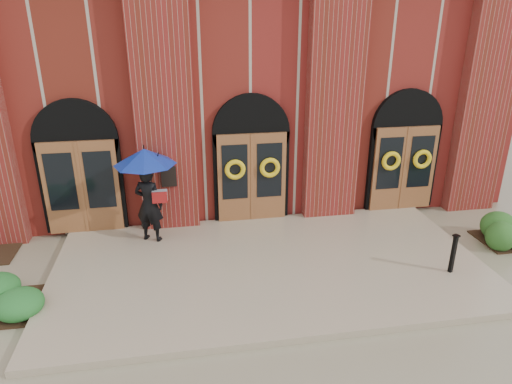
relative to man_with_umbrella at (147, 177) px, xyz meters
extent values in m
plane|color=gray|center=(2.77, -1.90, -1.86)|extent=(90.00, 90.00, 0.00)
cube|color=gray|center=(2.77, -1.75, -1.79)|extent=(10.00, 5.30, 0.15)
cube|color=maroon|center=(2.77, 7.00, 1.64)|extent=(16.00, 12.00, 7.00)
cube|color=black|center=(0.52, 0.57, -0.21)|extent=(0.40, 0.05, 0.55)
cube|color=maroon|center=(0.52, 0.83, 1.64)|extent=(1.50, 0.45, 7.00)
cube|color=maroon|center=(5.02, 0.83, 1.64)|extent=(1.50, 0.45, 7.00)
cube|color=maroon|center=(9.52, 0.83, 1.64)|extent=(1.50, 0.45, 7.00)
cube|color=brown|center=(-1.73, 0.81, -0.46)|extent=(1.90, 0.10, 2.50)
cylinder|color=black|center=(-1.73, 0.95, 0.79)|extent=(2.10, 0.22, 2.10)
cube|color=brown|center=(2.77, 0.81, -0.46)|extent=(1.90, 0.10, 2.50)
cylinder|color=black|center=(2.77, 0.95, 0.79)|extent=(2.10, 0.22, 2.10)
cube|color=brown|center=(7.27, 0.81, -0.46)|extent=(1.90, 0.10, 2.50)
cylinder|color=black|center=(7.27, 0.95, 0.79)|extent=(2.10, 0.22, 2.10)
torus|color=yellow|center=(2.29, 0.69, -0.16)|extent=(0.57, 0.13, 0.57)
torus|color=yellow|center=(3.25, 0.69, -0.16)|extent=(0.57, 0.13, 0.57)
torus|color=yellow|center=(6.79, 0.69, -0.16)|extent=(0.57, 0.13, 0.57)
torus|color=yellow|center=(7.75, 0.69, -0.16)|extent=(0.57, 0.13, 0.57)
imported|color=black|center=(0.00, 0.00, -0.72)|extent=(0.85, 0.72, 1.99)
cone|color=navy|center=(0.00, 0.00, 0.54)|extent=(2.02, 2.02, 0.40)
cylinder|color=black|center=(0.05, -0.05, 0.01)|extent=(0.02, 0.02, 0.66)
cube|color=#A7A9AC|center=(0.29, -0.16, -0.45)|extent=(0.41, 0.32, 0.29)
cube|color=maroon|center=(0.29, -0.26, -0.45)|extent=(0.35, 0.17, 0.29)
cube|color=black|center=(6.76, -2.79, -1.26)|extent=(0.10, 0.10, 0.90)
cube|color=black|center=(6.76, -2.79, -0.80)|extent=(0.16, 0.16, 0.04)
camera|label=1|loc=(0.85, -10.90, 3.82)|focal=32.00mm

